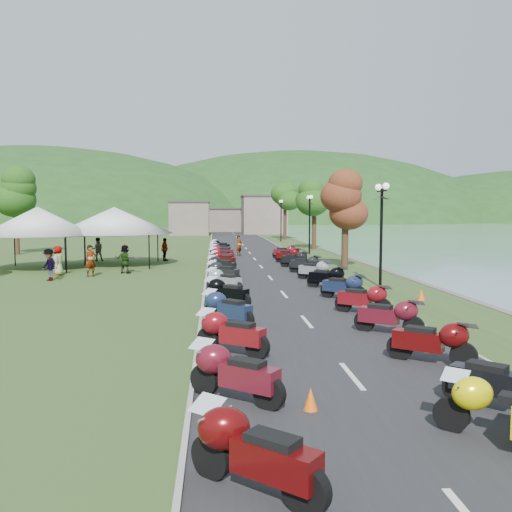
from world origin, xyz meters
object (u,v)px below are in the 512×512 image
object	(u,v)px
vendor_tent_main	(115,236)
yellow_trike	(506,413)
pedestrian_a	(91,277)
pedestrian_b	(98,261)
pedestrian_c	(49,281)

from	to	relation	value
vendor_tent_main	yellow_trike	bearing A→B (deg)	-68.89
pedestrian_a	pedestrian_b	size ratio (longest dim) A/B	1.03
vendor_tent_main	pedestrian_b	xyz separation A→B (m)	(-1.86, 3.18, -2.00)
yellow_trike	pedestrian_a	xyz separation A→B (m)	(-11.66, 23.14, -0.51)
pedestrian_b	vendor_tent_main	bearing A→B (deg)	106.11
yellow_trike	vendor_tent_main	bearing A→B (deg)	-28.40
pedestrian_a	yellow_trike	bearing A→B (deg)	-102.40
yellow_trike	pedestrian_b	world-z (taller)	yellow_trike
vendor_tent_main	pedestrian_c	world-z (taller)	vendor_tent_main
yellow_trike	vendor_tent_main	size ratio (longest dim) A/B	0.42
pedestrian_b	pedestrian_c	size ratio (longest dim) A/B	1.02
vendor_tent_main	pedestrian_c	xyz separation A→B (m)	(-1.98, -8.30, -2.00)
yellow_trike	pedestrian_b	xyz separation A→B (m)	(-13.35, 32.93, -0.51)
vendor_tent_main	pedestrian_c	size ratio (longest dim) A/B	3.07
yellow_trike	pedestrian_c	bearing A→B (deg)	-17.40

